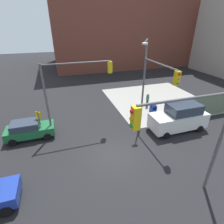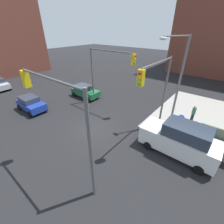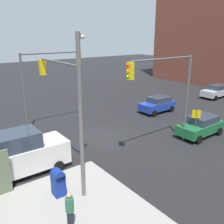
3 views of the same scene
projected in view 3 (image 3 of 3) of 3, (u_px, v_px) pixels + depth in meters
ground_plane at (102, 136)px, 20.20m from camera, size 120.00×120.00×0.00m
traffic_signal_nw_corner at (167, 85)px, 16.64m from camera, size 5.96×0.36×6.50m
traffic_signal_se_corner at (47, 75)px, 20.86m from camera, size 5.47×0.36×6.50m
traffic_signal_ne_corner at (63, 94)px, 14.26m from camera, size 0.36×5.03×6.50m
street_lamp_corner at (81, 105)px, 11.74m from camera, size 1.67×2.31×8.00m
warning_sign_two_way at (196, 119)px, 19.13m from camera, size 0.48×0.48×2.40m
mailbox_blue at (58, 182)px, 12.60m from camera, size 0.56×0.64×1.43m
hatchback_silver at (216, 91)px, 32.13m from camera, size 4.25×2.02×1.62m
sedan_blue at (157, 104)px, 26.12m from camera, size 3.81×2.02×1.62m
coupe_green at (201, 126)px, 20.03m from camera, size 4.07×2.02×1.62m
van_white_delivery at (19, 154)px, 14.36m from camera, size 5.40×2.32×2.62m
pedestrian_crossing at (70, 210)px, 10.39m from camera, size 0.36×0.36×1.71m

